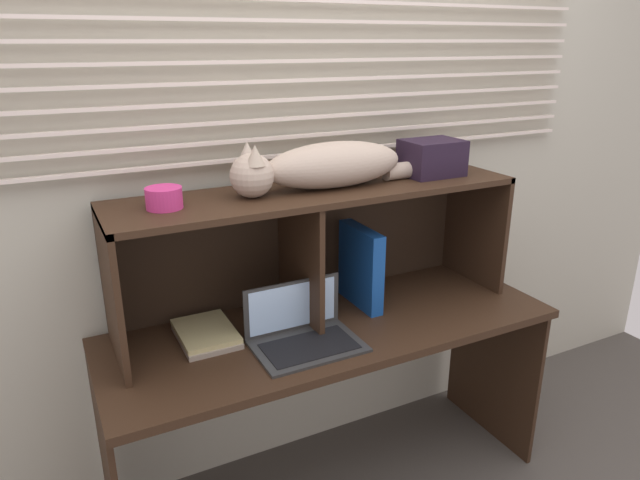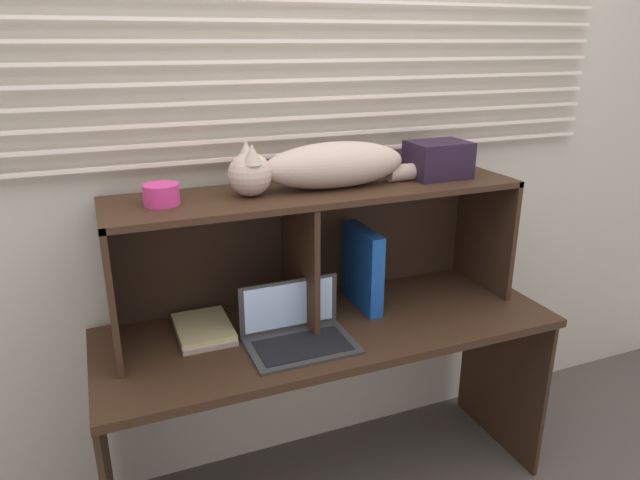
# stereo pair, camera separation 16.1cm
# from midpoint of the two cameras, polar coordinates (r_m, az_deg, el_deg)

# --- Properties ---
(back_panel_with_blinds) EXTENTS (4.40, 0.08, 2.50)m
(back_panel_with_blinds) POSITION_cam_midpoint_polar(r_m,az_deg,el_deg) (2.17, -0.19, 7.91)
(back_panel_with_blinds) COLOR beige
(back_panel_with_blinds) RESTS_ON ground
(desk) EXTENTS (1.63, 0.59, 0.73)m
(desk) POSITION_cam_midpoint_polar(r_m,az_deg,el_deg) (2.12, 3.25, -11.55)
(desk) COLOR #332014
(desk) RESTS_ON ground
(hutch_shelf_unit) EXTENTS (1.46, 0.37, 0.48)m
(hutch_shelf_unit) POSITION_cam_midpoint_polar(r_m,az_deg,el_deg) (2.04, 1.63, 1.46)
(hutch_shelf_unit) COLOR #332014
(hutch_shelf_unit) RESTS_ON desk
(cat) EXTENTS (0.90, 0.18, 0.18)m
(cat) POSITION_cam_midpoint_polar(r_m,az_deg,el_deg) (1.97, 2.95, 7.35)
(cat) COLOR #BAA493
(cat) RESTS_ON hutch_shelf_unit
(laptop) EXTENTS (0.35, 0.24, 0.19)m
(laptop) POSITION_cam_midpoint_polar(r_m,az_deg,el_deg) (1.93, 0.14, -9.23)
(laptop) COLOR #303030
(laptop) RESTS_ON desk
(binder_upright) EXTENTS (0.05, 0.25, 0.31)m
(binder_upright) POSITION_cam_midpoint_polar(r_m,az_deg,el_deg) (2.15, 6.42, -2.83)
(binder_upright) COLOR #15479C
(binder_upright) RESTS_ON desk
(book_stack) EXTENTS (0.18, 0.26, 0.03)m
(book_stack) POSITION_cam_midpoint_polar(r_m,az_deg,el_deg) (2.02, -9.33, -8.84)
(book_stack) COLOR gray
(book_stack) RESTS_ON desk
(small_basket) EXTENTS (0.11, 0.11, 0.07)m
(small_basket) POSITION_cam_midpoint_polar(r_m,az_deg,el_deg) (1.82, -13.17, 4.42)
(small_basket) COLOR #CD327C
(small_basket) RESTS_ON hutch_shelf_unit
(storage_box) EXTENTS (0.22, 0.17, 0.13)m
(storage_box) POSITION_cam_midpoint_polar(r_m,az_deg,el_deg) (2.19, 13.81, 7.80)
(storage_box) COLOR black
(storage_box) RESTS_ON hutch_shelf_unit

